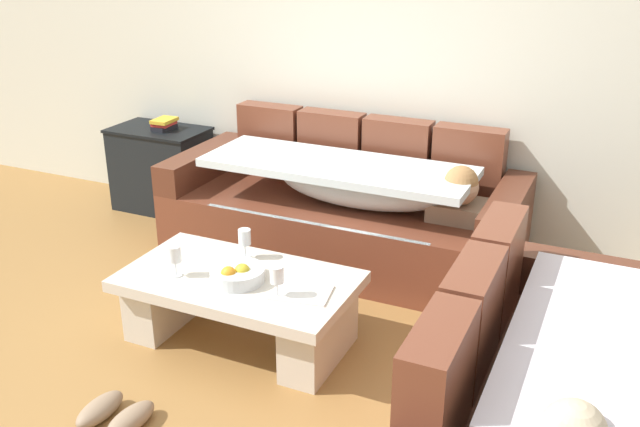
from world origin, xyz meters
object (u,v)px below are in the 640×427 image
Objects in this scene: wine_glass_far_back at (245,238)px; pair_of_shoes at (115,414)px; fruit_bowl at (237,274)px; wine_glass_near_left at (175,255)px; wine_glass_near_right at (277,276)px; side_cabinet at (162,169)px; couch_along_wall at (347,211)px; open_magazine at (302,293)px; book_stack_on_cabinet at (164,124)px; couch_near_window at (557,413)px; coffee_table at (239,300)px.

pair_of_shoes is (-0.08, -1.02, -0.45)m from wine_glass_far_back.
wine_glass_near_left reaches higher than fruit_bowl.
wine_glass_near_right is 2.36m from side_cabinet.
wine_glass_far_back is at bearing 139.12° from wine_glass_near_right.
pair_of_shoes is at bearing -103.34° from fruit_bowl.
pair_of_shoes is (1.36, -2.21, -0.28)m from side_cabinet.
couch_along_wall is at bearing 72.26° from wine_glass_near_left.
open_magazine reaches higher than pair_of_shoes.
book_stack_on_cabinet reaches higher than side_cabinet.
couch_near_window is at bearing -29.44° from side_cabinet.
wine_glass_near_left is at bearing -156.59° from coffee_table.
couch_along_wall reaches higher than open_magazine.
wine_glass_near_left is 1.93m from book_stack_on_cabinet.
open_magazine is (0.26, -1.20, 0.05)m from couch_along_wall.
wine_glass_far_back is 1.88m from side_cabinet.
fruit_bowl is at bearing 76.66° from pair_of_shoes.
open_magazine is at bearing -77.86° from couch_along_wall.
pair_of_shoes is (-0.16, -0.82, -0.19)m from coffee_table.
side_cabinet is at bearing 132.87° from open_magazine.
couch_along_wall is at bearing 84.09° from coffee_table.
side_cabinet is at bearing -176.66° from book_stack_on_cabinet.
fruit_bowl is 0.34m from wine_glass_near_left.
side_cabinet is 0.37m from book_stack_on_cabinet.
wine_glass_far_back reaches higher than pair_of_shoes.
wine_glass_far_back is at bearing 110.55° from coffee_table.
open_magazine is (0.38, -0.03, 0.15)m from coffee_table.
open_magazine is at bearing -36.84° from side_cabinet.
open_magazine reaches higher than coffee_table.
book_stack_on_cabinet is (-3.10, 1.78, 0.35)m from couch_near_window.
book_stack_on_cabinet reaches higher than fruit_bowl.
couch_near_window is 3.59m from book_stack_on_cabinet.
wine_glass_near_left is (-0.32, -0.08, 0.08)m from fruit_bowl.
pair_of_shoes is (0.14, -0.69, -0.45)m from wine_glass_near_left.
fruit_bowl is at bearing 78.12° from couch_near_window.
wine_glass_near_left is 0.58m from wine_glass_near_right.
pair_of_shoes is (1.30, -2.22, -0.64)m from book_stack_on_cabinet.
couch_along_wall is 13.71× the size of wine_glass_near_left.
couch_along_wall reaches higher than fruit_bowl.
couch_along_wall is 1.22m from open_magazine.
couch_near_window is at bearing -11.62° from wine_glass_near_right.
coffee_table is 6.12× the size of book_stack_on_cabinet.
coffee_table is at bearing 117.15° from fruit_bowl.
wine_glass_near_right is (-1.35, 0.28, 0.16)m from couch_near_window.
wine_glass_far_back is at bearing 56.87° from wine_glass_near_left.
couch_near_window reaches higher than side_cabinet.
pair_of_shoes is (-0.18, -0.77, -0.37)m from fruit_bowl.
wine_glass_near_left is 1.00× the size of wine_glass_near_right.
side_cabinet is (-1.52, 1.39, 0.08)m from coffee_table.
couch_near_window is 1.39m from wine_glass_near_right.
couch_near_window is (1.51, -1.55, 0.00)m from couch_along_wall.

